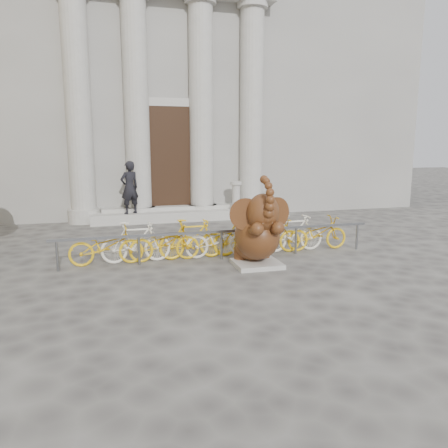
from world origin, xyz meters
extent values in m
plane|color=#474442|center=(0.00, 0.00, 0.00)|extent=(80.00, 80.00, 0.00)
cube|color=gray|center=(0.00, 15.00, 6.00)|extent=(22.00, 10.00, 12.00)
cube|color=black|center=(0.00, 9.92, 2.30)|extent=(2.40, 0.16, 4.00)
cylinder|color=#A8A59E|center=(-3.20, 9.80, 4.00)|extent=(0.90, 0.90, 8.00)
cylinder|color=#A8A59E|center=(-1.20, 9.80, 4.00)|extent=(0.90, 0.90, 8.00)
cylinder|color=#A8A59E|center=(1.20, 9.80, 4.00)|extent=(0.90, 0.90, 8.00)
cylinder|color=#A8A59E|center=(3.20, 9.80, 4.00)|extent=(0.90, 0.90, 8.00)
cube|color=#A8A59E|center=(0.00, 9.40, 0.18)|extent=(6.00, 1.20, 0.36)
cube|color=#A8A59E|center=(0.82, 2.56, 0.05)|extent=(1.08, 0.97, 0.11)
ellipsoid|color=black|center=(0.82, 2.79, 0.42)|extent=(0.91, 0.86, 0.68)
ellipsoid|color=black|center=(0.82, 2.58, 0.72)|extent=(1.04, 1.29, 1.10)
cylinder|color=black|center=(0.54, 2.93, 0.24)|extent=(0.32, 0.32, 0.28)
cylinder|color=black|center=(1.11, 2.92, 0.24)|extent=(0.32, 0.32, 0.28)
cylinder|color=black|center=(0.58, 2.16, 0.93)|extent=(0.27, 0.64, 0.42)
cylinder|color=black|center=(1.05, 2.15, 0.93)|extent=(0.27, 0.64, 0.42)
ellipsoid|color=black|center=(0.81, 2.20, 1.32)|extent=(0.73, 0.69, 0.85)
cylinder|color=black|center=(0.45, 2.33, 1.27)|extent=(0.70, 0.29, 0.72)
cylinder|color=black|center=(1.18, 2.32, 1.27)|extent=(0.71, 0.26, 0.72)
cone|color=beige|center=(0.68, 1.99, 1.15)|extent=(0.13, 0.25, 0.11)
cone|color=beige|center=(0.94, 1.98, 1.15)|extent=(0.14, 0.25, 0.11)
cube|color=slate|center=(0.20, 3.40, 0.70)|extent=(8.00, 0.06, 0.06)
cylinder|color=slate|center=(-3.60, 3.40, 0.35)|extent=(0.06, 0.06, 0.70)
cylinder|color=slate|center=(-1.80, 3.40, 0.35)|extent=(0.06, 0.06, 0.70)
cylinder|color=slate|center=(0.20, 3.40, 0.35)|extent=(0.06, 0.06, 0.70)
cylinder|color=slate|center=(2.20, 3.40, 0.35)|extent=(0.06, 0.06, 0.70)
cylinder|color=slate|center=(4.00, 3.40, 0.35)|extent=(0.06, 0.06, 0.70)
imported|color=yellow|center=(-2.54, 3.65, 0.50)|extent=(1.70, 0.50, 1.00)
imported|color=white|center=(-1.85, 3.65, 0.50)|extent=(1.66, 0.47, 1.00)
imported|color=yellow|center=(-1.17, 3.65, 0.50)|extent=(1.70, 0.50, 1.00)
imported|color=yellow|center=(-0.49, 3.65, 0.50)|extent=(1.66, 0.47, 1.00)
imported|color=white|center=(0.20, 3.65, 0.50)|extent=(1.70, 0.50, 1.00)
imported|color=yellow|center=(0.88, 3.65, 0.50)|extent=(1.66, 0.47, 1.00)
imported|color=yellow|center=(1.56, 3.65, 0.50)|extent=(1.70, 0.50, 1.00)
imported|color=white|center=(2.25, 3.65, 0.50)|extent=(1.66, 0.47, 1.00)
imported|color=yellow|center=(2.93, 3.65, 0.50)|extent=(1.70, 0.50, 1.00)
imported|color=black|center=(-1.60, 9.10, 1.30)|extent=(0.81, 0.69, 1.87)
cylinder|color=#A8A59E|center=(2.37, 9.10, 0.42)|extent=(0.43, 0.43, 0.13)
cylinder|color=#A8A59E|center=(2.37, 9.10, 0.85)|extent=(0.30, 0.30, 0.97)
cylinder|color=#A8A59E|center=(2.37, 9.10, 1.36)|extent=(0.43, 0.43, 0.11)
camera|label=1|loc=(-2.62, -6.69, 2.77)|focal=35.00mm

